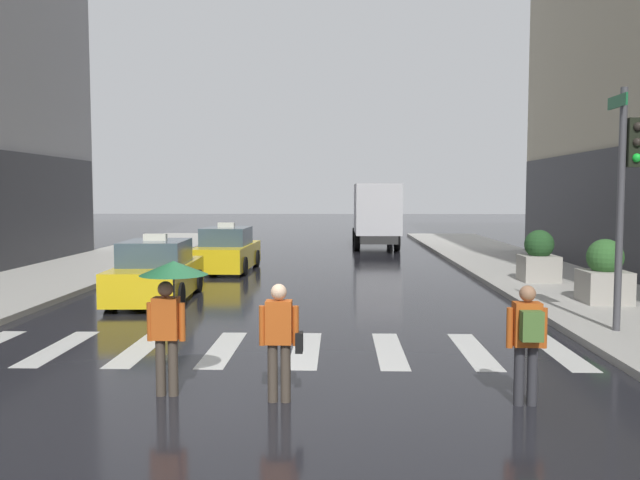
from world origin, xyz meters
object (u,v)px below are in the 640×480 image
Objects in this scene: traffic_light_pole at (627,174)px; pedestrian_with_handbag at (280,335)px; pedestrian_with_backpack at (527,336)px; taxi_second at (227,251)px; box_truck at (376,213)px; planter_near_corner at (605,274)px; planter_mid_block at (539,258)px; taxi_lead at (157,273)px; pedestrian_with_umbrella at (171,291)px.

pedestrian_with_handbag is at bearing -147.38° from traffic_light_pole.
taxi_second is at bearing 114.01° from pedestrian_with_backpack.
pedestrian_with_backpack is at bearing -65.99° from taxi_second.
traffic_light_pole is at bearing -79.95° from box_truck.
taxi_second reaches higher than planter_near_corner.
planter_near_corner is at bearing -34.74° from taxi_second.
traffic_light_pole is 7.68m from planter_mid_block.
taxi_lead is 11.55m from planter_mid_block.
pedestrian_with_handbag is at bearing -96.19° from box_truck.
traffic_light_pole is 2.91× the size of pedestrian_with_backpack.
traffic_light_pole reaches higher than taxi_lead.
pedestrian_with_backpack is (7.48, -8.50, 0.25)m from taxi_lead.
planter_near_corner is (11.58, -0.94, 0.15)m from taxi_lead.
taxi_lead is 2.80× the size of pedestrian_with_backpack.
traffic_light_pole is 5.71m from pedestrian_with_backpack.
box_truck is (-3.73, 21.05, -1.41)m from traffic_light_pole.
taxi_second is at bearing 83.27° from taxi_lead.
taxi_second reaches higher than planter_mid_block.
planter_mid_block is at bearing 15.01° from taxi_lead.
pedestrian_with_umbrella is 1.69m from pedestrian_with_handbag.
taxi_lead is 2.88× the size of planter_near_corner.
taxi_lead is 8.62m from pedestrian_with_umbrella.
pedestrian_with_backpack is at bearing -118.50° from planter_near_corner.
pedestrian_with_backpack is 1.00× the size of pedestrian_with_handbag.
taxi_second reaches higher than pedestrian_with_handbag.
taxi_lead is 18.14m from box_truck.
planter_mid_block is (4.31, -13.77, -0.98)m from box_truck.
pedestrian_with_umbrella is (2.55, -8.20, 0.79)m from taxi_lead.
box_truck is at bearing 80.23° from pedestrian_with_umbrella.
taxi_lead is at bearing 131.34° from pedestrian_with_backpack.
taxi_lead is 0.61× the size of box_truck.
taxi_second is 15.35m from pedestrian_with_handbag.
taxi_second is 2.87× the size of planter_near_corner.
planter_near_corner is (1.00, 3.34, -2.38)m from traffic_light_pole.
taxi_second is 13.16m from planter_near_corner.
box_truck is (6.08, 10.21, 1.13)m from taxi_second.
pedestrian_with_backpack is 1.03× the size of planter_mid_block.
box_truck is at bearing 67.77° from taxi_lead.
traffic_light_pole is at bearing -94.54° from planter_mid_block.
pedestrian_with_backpack is at bearing -3.53° from pedestrian_with_umbrella.
planter_mid_block is (8.61, 11.19, -0.64)m from pedestrian_with_umbrella.
planter_mid_block is (0.58, 7.28, -2.38)m from traffic_light_pole.
pedestrian_with_umbrella reaches higher than planter_near_corner.
pedestrian_with_handbag is at bearing -134.95° from planter_near_corner.
planter_mid_block is (11.16, 2.99, 0.15)m from taxi_lead.
pedestrian_with_umbrella is 1.21× the size of planter_near_corner.
planter_mid_block is at bearing 58.33° from pedestrian_with_handbag.
pedestrian_with_handbag is at bearing 178.62° from pedestrian_with_backpack.
planter_near_corner is (4.11, 7.56, -0.10)m from pedestrian_with_backpack.
box_truck is at bearing 83.81° from pedestrian_with_handbag.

